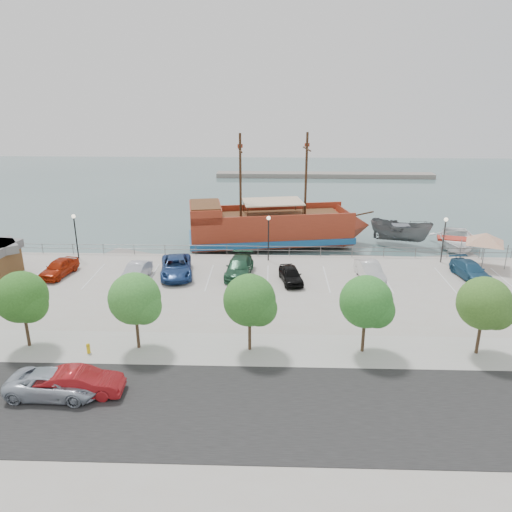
{
  "coord_description": "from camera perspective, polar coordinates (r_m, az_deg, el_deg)",
  "views": [
    {
      "loc": [
        0.3,
        -37.47,
        15.9
      ],
      "look_at": [
        -1.0,
        2.0,
        2.0
      ],
      "focal_mm": 35.0,
      "sensor_mm": 36.0,
      "label": 1
    }
  ],
  "objects": [
    {
      "name": "sidewalk",
      "position": [
        31.74,
        1.11,
        -10.65
      ],
      "size": [
        100.0,
        4.0,
        0.05
      ],
      "primitive_type": "cube",
      "color": "#ABA8A4",
      "rests_on": "land_slab"
    },
    {
      "name": "parked_car_d",
      "position": [
        42.94,
        -1.92,
        -1.28
      ],
      "size": [
        2.48,
        5.33,
        1.51
      ],
      "primitive_type": "imported",
      "rotation": [
        0.0,
        0.0,
        -0.07
      ],
      "color": "#1F4B31",
      "rests_on": "land_slab"
    },
    {
      "name": "fire_hydrant",
      "position": [
        32.83,
        -18.62,
        -9.94
      ],
      "size": [
        0.24,
        0.24,
        0.7
      ],
      "rotation": [
        0.0,
        0.0,
        -0.37
      ],
      "color": "yellow",
      "rests_on": "sidewalk"
    },
    {
      "name": "parked_car_h",
      "position": [
        46.11,
        23.32,
        -1.53
      ],
      "size": [
        2.7,
        4.99,
        1.37
      ],
      "primitive_type": "imported",
      "rotation": [
        0.0,
        0.0,
        0.17
      ],
      "color": "#225174",
      "rests_on": "land_slab"
    },
    {
      "name": "tree_c",
      "position": [
        31.24,
        -13.46,
        -4.97
      ],
      "size": [
        3.3,
        3.2,
        5.0
      ],
      "color": "#473321",
      "rests_on": "sidewalk"
    },
    {
      "name": "lamp_post_left",
      "position": [
        49.36,
        -19.98,
        2.98
      ],
      "size": [
        0.36,
        0.36,
        4.28
      ],
      "color": "black",
      "rests_on": "land_slab"
    },
    {
      "name": "parked_car_a",
      "position": [
        46.1,
        -21.59,
        -1.24
      ],
      "size": [
        2.48,
        4.52,
        1.46
      ],
      "primitive_type": "imported",
      "rotation": [
        0.0,
        0.0,
        -0.19
      ],
      "color": "#A22209",
      "rests_on": "land_slab"
    },
    {
      "name": "ground",
      "position": [
        41.11,
        1.31,
        -4.89
      ],
      "size": [
        160.0,
        160.0,
        0.0
      ],
      "primitive_type": "plane",
      "color": "#456566"
    },
    {
      "name": "street",
      "position": [
        26.71,
        0.91,
        -17.12
      ],
      "size": [
        100.0,
        8.0,
        0.04
      ],
      "primitive_type": "cube",
      "color": "black",
      "rests_on": "land_slab"
    },
    {
      "name": "tree_d",
      "position": [
        30.18,
        -0.48,
        -5.29
      ],
      "size": [
        3.3,
        3.2,
        5.0
      ],
      "color": "#473321",
      "rests_on": "sidewalk"
    },
    {
      "name": "dock_west",
      "position": [
        51.3,
        -13.16,
        -0.13
      ],
      "size": [
        7.25,
        4.74,
        0.4
      ],
      "primitive_type": "cube",
      "rotation": [
        0.0,
        0.0,
        -0.42
      ],
      "color": "gray",
      "rests_on": "ground"
    },
    {
      "name": "patrol_boat",
      "position": [
        56.21,
        16.16,
        2.48
      ],
      "size": [
        7.07,
        5.21,
        2.57
      ],
      "primitive_type": "imported",
      "rotation": [
        0.0,
        0.0,
        1.11
      ],
      "color": "slate",
      "rests_on": "ground"
    },
    {
      "name": "parked_car_f",
      "position": [
        43.12,
        12.89,
        -1.7
      ],
      "size": [
        2.1,
        4.68,
        1.49
      ],
      "primitive_type": "imported",
      "rotation": [
        0.0,
        0.0,
        0.12
      ],
      "color": "silver",
      "rests_on": "land_slab"
    },
    {
      "name": "tree_b",
      "position": [
        33.75,
        -25.04,
        -4.47
      ],
      "size": [
        3.3,
        3.2,
        5.0
      ],
      "color": "#473321",
      "rests_on": "sidewalk"
    },
    {
      "name": "tree_e",
      "position": [
        30.72,
        12.74,
        -5.34
      ],
      "size": [
        3.3,
        3.2,
        5.0
      ],
      "color": "#473321",
      "rests_on": "sidewalk"
    },
    {
      "name": "tree_f",
      "position": [
        32.78,
        24.89,
        -5.14
      ],
      "size": [
        3.3,
        3.2,
        5.0
      ],
      "color": "#473321",
      "rests_on": "sidewalk"
    },
    {
      "name": "pirate_ship",
      "position": [
        53.42,
        3.19,
        3.28
      ],
      "size": [
        20.18,
        8.55,
        12.55
      ],
      "rotation": [
        0.0,
        0.0,
        0.17
      ],
      "color": "#9A301B",
      "rests_on": "ground"
    },
    {
      "name": "lamp_post_mid",
      "position": [
        45.84,
        1.44,
        2.96
      ],
      "size": [
        0.36,
        0.36,
        4.28
      ],
      "color": "black",
      "rests_on": "land_slab"
    },
    {
      "name": "far_shore",
      "position": [
        94.43,
        7.85,
        9.15
      ],
      "size": [
        40.0,
        3.0,
        0.8
      ],
      "primitive_type": "cube",
      "color": "gray",
      "rests_on": "ground"
    },
    {
      "name": "land_slab",
      "position": [
        23.32,
        0.66,
        -25.66
      ],
      "size": [
        100.0,
        58.0,
        1.2
      ],
      "primitive_type": "cube",
      "color": "#A9A094",
      "rests_on": "ground"
    },
    {
      "name": "speedboat",
      "position": [
        56.88,
        21.98,
        1.51
      ],
      "size": [
        7.29,
        8.91,
        1.61
      ],
      "primitive_type": "imported",
      "rotation": [
        0.0,
        0.0,
        -0.25
      ],
      "color": "white",
      "rests_on": "ground"
    },
    {
      "name": "street_van",
      "position": [
        29.39,
        -22.01,
        -13.35
      ],
      "size": [
        5.1,
        2.48,
        1.4
      ],
      "primitive_type": "imported",
      "rotation": [
        0.0,
        0.0,
        1.54
      ],
      "color": "#A6B1BF",
      "rests_on": "street"
    },
    {
      "name": "street_sedan",
      "position": [
        28.92,
        -19.41,
        -13.47
      ],
      "size": [
        4.57,
        1.79,
        1.48
      ],
      "primitive_type": "imported",
      "rotation": [
        0.0,
        0.0,
        1.62
      ],
      "color": "maroon",
      "rests_on": "street"
    },
    {
      "name": "dock_east",
      "position": [
        52.45,
        20.87,
        -0.49
      ],
      "size": [
        7.41,
        3.72,
        0.41
      ],
      "primitive_type": "cube",
      "rotation": [
        0.0,
        0.0,
        0.25
      ],
      "color": "slate",
      "rests_on": "ground"
    },
    {
      "name": "lamp_post_right",
      "position": [
        48.46,
        20.74,
        2.6
      ],
      "size": [
        0.36,
        0.36,
        4.28
      ],
      "color": "black",
      "rests_on": "land_slab"
    },
    {
      "name": "seawall_railing",
      "position": [
        47.81,
        1.43,
        0.63
      ],
      "size": [
        50.0,
        0.06,
        1.0
      ],
      "color": "slate",
      "rests_on": "land_slab"
    },
    {
      "name": "parked_car_b",
      "position": [
        43.17,
        -13.53,
        -1.79
      ],
      "size": [
        1.92,
        4.37,
        1.4
      ],
      "primitive_type": "imported",
      "rotation": [
        0.0,
        0.0,
        -0.11
      ],
      "color": "silver",
      "rests_on": "land_slab"
    },
    {
      "name": "parked_car_c",
      "position": [
        43.45,
        -9.1,
        -1.23
      ],
      "size": [
        3.53,
        5.98,
        1.56
      ],
      "primitive_type": "imported",
      "rotation": [
        0.0,
        0.0,
        0.17
      ],
      "color": "navy",
      "rests_on": "land_slab"
    },
    {
      "name": "canopy_tent",
      "position": [
        48.74,
        24.84,
        2.41
      ],
      "size": [
        5.71,
        5.71,
        3.63
      ],
      "rotation": [
        0.0,
        0.0,
        0.4
      ],
      "color": "slate",
      "rests_on": "land_slab"
    },
    {
      "name": "parked_car_e",
      "position": [
        41.6,
        4.0,
        -2.14
      ],
      "size": [
        2.26,
        4.14,
        1.34
      ],
      "primitive_type": "imported",
      "rotation": [
        0.0,
        0.0,
        0.18
      ],
      "color": "black",
      "rests_on": "land_slab"
    },
    {
      "name": "dock_mid",
      "position": [
        50.38,
        11.99,
        -0.44
      ],
      "size": [
        6.22,
        1.93,
        0.35
      ],
      "primitive_type": "cube",
      "rotation": [
        0.0,
        0.0,
        -0.03
      ],
      "color": "#69635D",
      "rests_on": "ground"
    }
  ]
}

